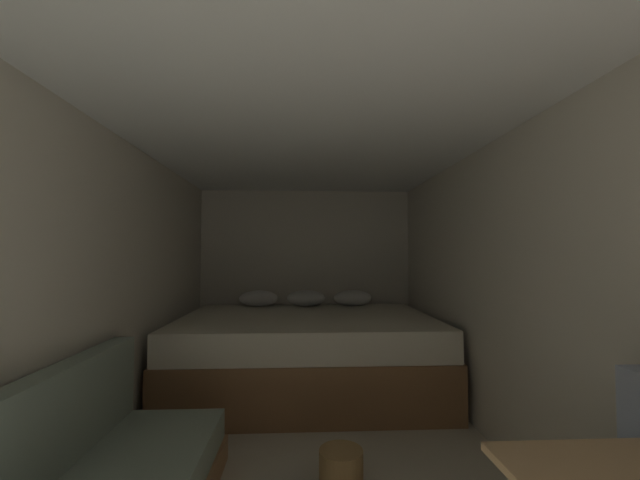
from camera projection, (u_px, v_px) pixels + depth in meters
name	position (u px, v px, depth m)	size (l,w,h in m)	color
wall_back	(306.00, 276.00, 4.73)	(2.64, 0.05, 2.11)	beige
wall_left	(81.00, 302.00, 2.16)	(0.05, 4.96, 2.11)	beige
wall_right	(529.00, 299.00, 2.29)	(0.05, 4.96, 2.11)	beige
ceiling_slab	(311.00, 117.00, 2.27)	(2.64, 4.96, 0.05)	white
bed	(307.00, 352.00, 3.76)	(2.42, 1.76, 0.91)	brown
wicker_basket	(341.00, 468.00, 2.19)	(0.25, 0.25, 0.20)	olive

